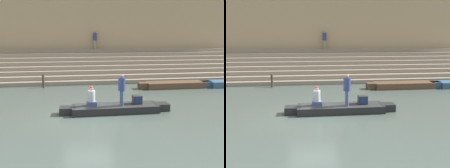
% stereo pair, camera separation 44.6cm
% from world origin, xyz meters
% --- Properties ---
extents(ground_plane, '(120.00, 120.00, 0.00)m').
position_xyz_m(ground_plane, '(0.00, 0.00, 0.00)').
color(ground_plane, '#47544C').
extents(ghat_steps, '(36.00, 5.15, 2.61)m').
position_xyz_m(ghat_steps, '(0.00, 11.29, 0.92)').
color(ghat_steps, gray).
rests_on(ghat_steps, ground).
extents(back_wall, '(34.20, 1.28, 8.04)m').
position_xyz_m(back_wall, '(0.00, 13.71, 3.99)').
color(back_wall, tan).
rests_on(back_wall, ground).
extents(rowboat_main, '(5.78, 1.37, 0.38)m').
position_xyz_m(rowboat_main, '(1.47, 0.24, 0.21)').
color(rowboat_main, black).
rests_on(rowboat_main, ground).
extents(person_standing, '(0.37, 0.37, 1.66)m').
position_xyz_m(person_standing, '(1.77, 0.09, 1.33)').
color(person_standing, '#3D4C75').
rests_on(person_standing, rowboat_main).
extents(person_rowing, '(0.51, 0.40, 1.04)m').
position_xyz_m(person_rowing, '(0.23, 0.29, 0.79)').
color(person_rowing, '#3D4C75').
rests_on(person_rowing, rowboat_main).
extents(tv_set, '(0.48, 0.48, 0.44)m').
position_xyz_m(tv_set, '(2.67, 0.36, 0.61)').
color(tv_set, '#2D2D2D').
rests_on(tv_set, rowboat_main).
extents(moored_boat_shore, '(5.76, 1.29, 0.46)m').
position_xyz_m(moored_boat_shore, '(7.06, 5.93, 0.24)').
color(moored_boat_shore, brown).
rests_on(moored_boat_shore, ground).
extents(mooring_post, '(0.19, 0.19, 1.03)m').
position_xyz_m(mooring_post, '(-2.94, 7.44, 0.51)').
color(mooring_post, '#473828').
rests_on(mooring_post, ground).
extents(person_on_steps, '(0.36, 0.36, 1.75)m').
position_xyz_m(person_on_steps, '(1.51, 12.80, 3.62)').
color(person_on_steps, gray).
rests_on(person_on_steps, ghat_steps).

